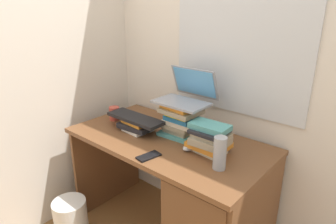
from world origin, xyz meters
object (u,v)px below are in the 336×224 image
desk (205,206)px  book_stack_side (210,139)px  mug (115,113)px  wastebasket (71,219)px  book_stack_tall (180,119)px  water_bottle (220,153)px  keyboard (135,118)px  cell_phone (149,156)px  laptop (187,94)px  book_stack_keyboard_riser (137,125)px  computer_mouse (189,147)px

desk → book_stack_side: (-0.02, 0.04, 0.43)m
mug → wastebasket: bearing=-87.0°
book_stack_tall → desk: bearing=-21.9°
book_stack_tall → water_bottle: (0.41, -0.19, -0.02)m
mug → desk: bearing=-1.2°
keyboard → cell_phone: size_ratio=3.09×
book_stack_tall → cell_phone: book_stack_tall is taller
laptop → wastebasket: bearing=-129.9°
book_stack_keyboard_riser → book_stack_tall: bearing=26.6°
cell_phone → desk: bearing=52.1°
desk → keyboard: (-0.57, -0.02, 0.43)m
book_stack_side → mug: 0.81m
book_stack_keyboard_riser → computer_mouse: bearing=1.2°
computer_mouse → wastebasket: computer_mouse is taller
desk → keyboard: bearing=-178.1°
water_bottle → computer_mouse: bearing=164.4°
water_bottle → laptop: bearing=148.6°
book_stack_side → mug: bearing=-178.2°
keyboard → cell_phone: bearing=-32.2°
book_stack_keyboard_riser → keyboard: keyboard is taller
mug → cell_phone: mug is taller
book_stack_tall → water_bottle: 0.45m
computer_mouse → book_stack_tall: bearing=143.5°
water_bottle → cell_phone: size_ratio=1.31×
keyboard → cell_phone: (0.32, -0.21, -0.08)m
book_stack_tall → book_stack_side: book_stack_tall is taller
computer_mouse → mug: 0.71m
desk → book_stack_side: bearing=115.8°
desk → wastebasket: bearing=-151.3°
book_stack_keyboard_riser → wastebasket: size_ratio=0.82×
desk → water_bottle: size_ratio=7.26×
book_stack_side → mug: (-0.81, -0.02, -0.04)m
desk → computer_mouse: size_ratio=12.40×
laptop → water_bottle: 0.51m
book_stack_tall → water_bottle: bearing=-25.0°
book_stack_keyboard_riser → book_stack_side: bearing=6.1°
book_stack_tall → wastebasket: bearing=-132.6°
book_stack_tall → keyboard: 0.31m
book_stack_tall → computer_mouse: 0.23m
wastebasket → water_bottle: bearing=21.7°
laptop → keyboard: bearing=-144.8°
book_stack_side → laptop: bearing=153.7°
computer_mouse → mug: size_ratio=0.92×
book_stack_side → computer_mouse: book_stack_side is taller
desk → book_stack_keyboard_riser: 0.67m
computer_mouse → wastebasket: (-0.68, -0.43, -0.62)m
book_stack_side → water_bottle: size_ratio=1.31×
keyboard → water_bottle: 0.69m
book_stack_tall → book_stack_keyboard_riser: size_ratio=1.09×
book_stack_tall → mug: size_ratio=2.31×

